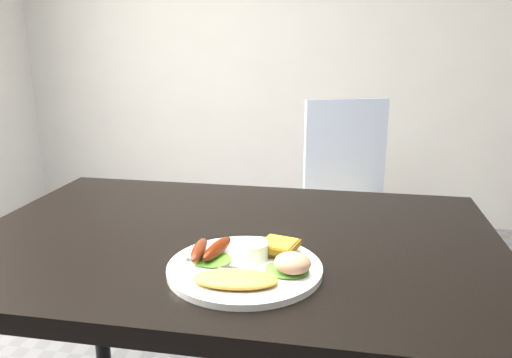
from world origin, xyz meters
TOP-DOWN VIEW (x-y plane):
  - room_back_panel at (0.00, 2.25)m, footprint 4.00×0.04m
  - dining_table at (0.00, 0.00)m, footprint 1.20×0.80m
  - dining_chair at (0.24, 1.13)m, footprint 0.51×0.51m
  - person at (0.17, 0.69)m, footprint 0.60×0.41m
  - plate at (0.06, -0.18)m, footprint 0.30×0.30m
  - lettuce_left at (-0.00, -0.17)m, footprint 0.11×0.10m
  - lettuce_right at (0.15, -0.19)m, footprint 0.10×0.10m
  - omelette at (0.06, -0.26)m, footprint 0.16×0.09m
  - sausage_a at (-0.03, -0.17)m, footprint 0.04×0.11m
  - sausage_b at (0.00, -0.15)m, footprint 0.05×0.11m
  - ramekin at (0.07, -0.15)m, footprint 0.06×0.06m
  - toast_a at (0.09, -0.11)m, footprint 0.08×0.08m
  - toast_b at (0.12, -0.12)m, footprint 0.09×0.09m
  - potato_salad at (0.16, -0.20)m, footprint 0.08×0.08m
  - fork at (0.03, -0.20)m, footprint 0.16×0.05m

SIDE VIEW (x-z plane):
  - dining_chair at x=0.24m, z-range 0.43..0.47m
  - dining_table at x=0.00m, z-range 0.71..0.75m
  - plate at x=0.06m, z-range 0.75..0.76m
  - fork at x=0.03m, z-range 0.76..0.77m
  - lettuce_right at x=0.15m, z-range 0.76..0.77m
  - lettuce_left at x=0.00m, z-range 0.76..0.77m
  - toast_a at x=0.09m, z-range 0.76..0.77m
  - omelette at x=0.06m, z-range 0.76..0.78m
  - ramekin at x=0.07m, z-range 0.76..0.80m
  - toast_b at x=0.12m, z-range 0.78..0.79m
  - sausage_a at x=-0.03m, z-range 0.77..0.80m
  - sausage_b at x=0.00m, z-range 0.77..0.80m
  - potato_salad at x=0.16m, z-range 0.77..0.80m
  - person at x=0.17m, z-range 0.00..1.62m
  - room_back_panel at x=0.00m, z-range 0.00..2.70m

